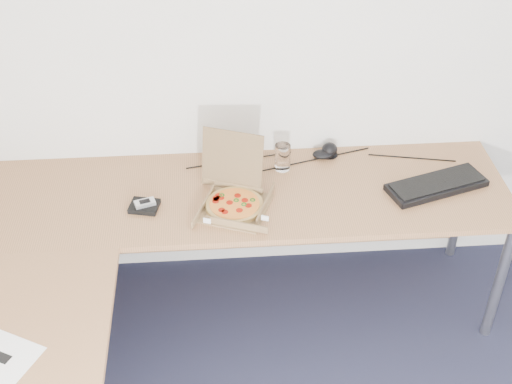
{
  "coord_description": "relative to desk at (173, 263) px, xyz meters",
  "views": [
    {
      "loc": [
        -0.64,
        -1.21,
        2.7
      ],
      "look_at": [
        -0.45,
        1.28,
        0.82
      ],
      "focal_mm": 49.09,
      "sensor_mm": 36.0,
      "label": 1
    }
  ],
  "objects": [
    {
      "name": "pizza_box",
      "position": [
        0.28,
        0.32,
        0.06
      ],
      "size": [
        0.29,
        0.34,
        0.3
      ],
      "rotation": [
        0.0,
        0.0,
        -0.36
      ],
      "color": "olive",
      "rests_on": "desk"
    },
    {
      "name": "mouse",
      "position": [
        0.74,
        0.69,
        0.05
      ],
      "size": [
        0.12,
        0.09,
        0.04
      ],
      "primitive_type": "ellipsoid",
      "rotation": [
        0.0,
        0.0,
        -0.14
      ],
      "color": "black",
      "rests_on": "desk"
    },
    {
      "name": "room_shell",
      "position": [
        0.82,
        -0.97,
        0.55
      ],
      "size": [
        3.5,
        3.5,
        2.5
      ],
      "primitive_type": null,
      "color": "silver",
      "rests_on": "ground"
    },
    {
      "name": "cable_bundle",
      "position": [
        0.7,
        0.67,
        0.03
      ],
      "size": [
        0.65,
        0.13,
        0.01
      ],
      "primitive_type": null,
      "rotation": [
        0.0,
        0.0,
        0.14
      ],
      "color": "black",
      "rests_on": "desk"
    },
    {
      "name": "keyboard",
      "position": [
        1.23,
        0.39,
        0.04
      ],
      "size": [
        0.51,
        0.31,
        0.03
      ],
      "primitive_type": "cube",
      "rotation": [
        0.0,
        0.0,
        0.31
      ],
      "color": "black",
      "rests_on": "desk"
    },
    {
      "name": "desk",
      "position": [
        0.0,
        0.0,
        0.0
      ],
      "size": [
        2.5,
        2.2,
        0.73
      ],
      "color": "#A46F45",
      "rests_on": "ground"
    },
    {
      "name": "phone",
      "position": [
        -0.13,
        0.34,
        0.06
      ],
      "size": [
        0.1,
        0.07,
        0.02
      ],
      "primitive_type": "cube",
      "rotation": [
        0.0,
        0.0,
        0.31
      ],
      "color": "#B2B5BA",
      "rests_on": "wallet"
    },
    {
      "name": "drinking_glass",
      "position": [
        0.53,
        0.61,
        0.1
      ],
      "size": [
        0.08,
        0.08,
        0.13
      ],
      "primitive_type": "cylinder",
      "color": "white",
      "rests_on": "desk"
    },
    {
      "name": "wallet",
      "position": [
        -0.13,
        0.34,
        0.04
      ],
      "size": [
        0.15,
        0.13,
        0.02
      ],
      "primitive_type": "cube",
      "rotation": [
        0.0,
        0.0,
        -0.22
      ],
      "color": "black",
      "rests_on": "desk"
    },
    {
      "name": "dome_speaker",
      "position": [
        0.77,
        0.71,
        0.07
      ],
      "size": [
        0.09,
        0.09,
        0.07
      ],
      "primitive_type": "ellipsoid",
      "color": "black",
      "rests_on": "desk"
    }
  ]
}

